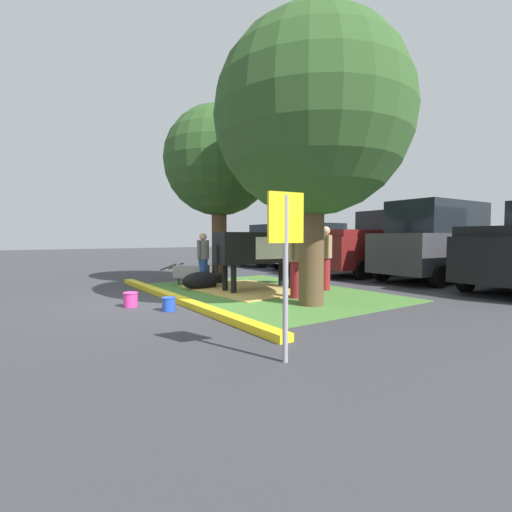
# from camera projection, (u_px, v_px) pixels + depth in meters

# --- Properties ---
(ground_plane) EXTENTS (80.00, 80.00, 0.00)m
(ground_plane) POSITION_uv_depth(u_px,v_px,m) (172.00, 301.00, 7.94)
(ground_plane) COLOR #38383D
(grass_island) EXTENTS (6.45, 4.47, 0.02)m
(grass_island) POSITION_uv_depth(u_px,v_px,m) (264.00, 291.00, 9.27)
(grass_island) COLOR #477A33
(grass_island) RESTS_ON ground
(curb_yellow) EXTENTS (7.65, 0.24, 0.12)m
(curb_yellow) POSITION_uv_depth(u_px,v_px,m) (176.00, 298.00, 7.92)
(curb_yellow) COLOR yellow
(curb_yellow) RESTS_ON ground
(hay_bedding) EXTENTS (3.36, 2.62, 0.04)m
(hay_bedding) POSITION_uv_depth(u_px,v_px,m) (247.00, 289.00, 9.57)
(hay_bedding) COLOR tan
(hay_bedding) RESTS_ON ground
(shade_tree_left) EXTENTS (3.23, 3.23, 5.28)m
(shade_tree_left) POSITION_uv_depth(u_px,v_px,m) (219.00, 162.00, 10.68)
(shade_tree_left) COLOR #4C3823
(shade_tree_left) RESTS_ON ground
(shade_tree_right) EXTENTS (3.94, 3.94, 5.78)m
(shade_tree_right) POSITION_uv_depth(u_px,v_px,m) (312.00, 118.00, 7.20)
(shade_tree_right) COLOR brown
(shade_tree_right) RESTS_ON ground
(cow_holstein) EXTENTS (0.87, 3.14, 1.57)m
(cow_holstein) POSITION_uv_depth(u_px,v_px,m) (262.00, 248.00, 9.46)
(cow_holstein) COLOR black
(cow_holstein) RESTS_ON ground
(calf_lying) EXTENTS (0.53, 1.31, 0.48)m
(calf_lying) POSITION_uv_depth(u_px,v_px,m) (202.00, 280.00, 9.73)
(calf_lying) COLOR black
(calf_lying) RESTS_ON ground
(person_handler) EXTENTS (0.49, 0.34, 1.69)m
(person_handler) POSITION_uv_depth(u_px,v_px,m) (325.00, 256.00, 9.42)
(person_handler) COLOR maroon
(person_handler) RESTS_ON ground
(person_visitor_near) EXTENTS (0.34, 0.48, 1.52)m
(person_visitor_near) POSITION_uv_depth(u_px,v_px,m) (203.00, 258.00, 10.32)
(person_visitor_near) COLOR #23478C
(person_visitor_near) RESTS_ON ground
(person_visitor_far) EXTENTS (0.34, 0.51, 1.67)m
(person_visitor_far) POSITION_uv_depth(u_px,v_px,m) (296.00, 260.00, 8.17)
(person_visitor_far) COLOR maroon
(person_visitor_far) RESTS_ON ground
(wheelbarrow) EXTENTS (1.45, 1.25, 0.63)m
(wheelbarrow) POSITION_uv_depth(u_px,v_px,m) (192.00, 272.00, 10.66)
(wheelbarrow) COLOR gray
(wheelbarrow) RESTS_ON ground
(parking_sign) EXTENTS (0.10, 0.44, 1.90)m
(parking_sign) POSITION_uv_depth(u_px,v_px,m) (286.00, 243.00, 3.98)
(parking_sign) COLOR #99999E
(parking_sign) RESTS_ON ground
(bucket_pink) EXTENTS (0.30, 0.30, 0.30)m
(bucket_pink) POSITION_uv_depth(u_px,v_px,m) (131.00, 299.00, 7.26)
(bucket_pink) COLOR #EA3893
(bucket_pink) RESTS_ON ground
(bucket_blue) EXTENTS (0.27, 0.27, 0.26)m
(bucket_blue) POSITION_uv_depth(u_px,v_px,m) (169.00, 304.00, 6.86)
(bucket_blue) COLOR blue
(bucket_blue) RESTS_ON ground
(sedan_blue) EXTENTS (2.12, 4.45, 2.02)m
(sedan_blue) POSITION_uv_depth(u_px,v_px,m) (276.00, 246.00, 18.07)
(sedan_blue) COLOR navy
(sedan_blue) RESTS_ON ground
(sedan_silver) EXTENTS (2.12, 4.45, 2.02)m
(sedan_silver) POSITION_uv_depth(u_px,v_px,m) (316.00, 247.00, 15.91)
(sedan_silver) COLOR silver
(sedan_silver) RESTS_ON ground
(pickup_truck_maroon) EXTENTS (2.34, 5.46, 2.42)m
(pickup_truck_maroon) POSITION_uv_depth(u_px,v_px,m) (375.00, 245.00, 13.69)
(pickup_truck_maroon) COLOR maroon
(pickup_truck_maroon) RESTS_ON ground
(suv_dark_grey) EXTENTS (2.23, 4.65, 2.52)m
(suv_dark_grey) POSITION_uv_depth(u_px,v_px,m) (437.00, 241.00, 11.55)
(suv_dark_grey) COLOR #3D3D42
(suv_dark_grey) RESTS_ON ground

